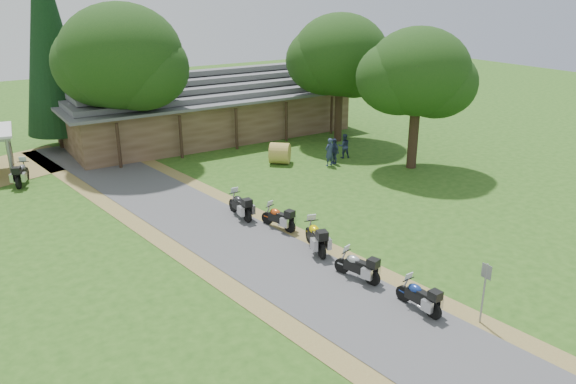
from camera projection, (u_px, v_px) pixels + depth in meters
ground at (341, 300)px, 19.96m from camera, size 120.00×120.00×0.00m
driveway at (271, 260)px, 22.88m from camera, size 51.95×51.95×0.00m
lodge at (208, 103)px, 41.16m from camera, size 21.40×9.40×4.90m
motorcycle_row_a at (419, 295)px, 19.16m from camera, size 0.67×1.77×1.19m
motorcycle_row_b at (357, 265)px, 21.18m from camera, size 1.06×1.89×1.23m
motorcycle_row_c at (316, 235)px, 23.49m from camera, size 1.20×2.12×1.38m
motorcycle_row_d at (278, 216)px, 25.66m from camera, size 1.05×1.85×1.20m
motorcycle_row_e at (240, 204)px, 26.92m from camera, size 0.67×1.94×1.32m
motorcycle_carport_b at (21, 172)px, 31.41m from camera, size 1.39×2.15×1.40m
person_a at (329, 150)px, 34.52m from camera, size 0.65×0.52×2.06m
person_b at (344, 144)px, 36.13m from camera, size 0.64×0.56×1.87m
person_c at (334, 149)px, 34.97m from camera, size 0.44×0.58×1.90m
hay_bale at (280, 153)px, 35.10m from camera, size 1.78×1.79×1.32m
sign_post at (484, 294)px, 18.25m from camera, size 0.39×0.07×2.18m
oak_lodge_left at (123, 77)px, 34.18m from camera, size 7.45×7.45×10.53m
oak_lodge_right at (340, 72)px, 38.81m from camera, size 6.60×6.60×9.80m
oak_driveway at (417, 91)px, 32.93m from camera, size 6.04×6.04×9.41m
cedar_near at (49, 43)px, 36.33m from camera, size 4.24×4.24×14.09m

